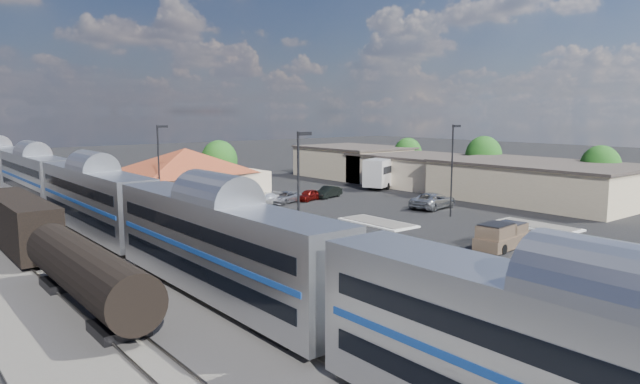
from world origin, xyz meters
TOP-DOWN VIEW (x-y plane):
  - ground at (0.00, 0.00)m, footprint 280.00×280.00m
  - railbed at (-21.00, 8.00)m, footprint 16.00×100.00m
  - platform at (-12.00, 6.00)m, footprint 5.50×92.00m
  - passenger_train at (-18.00, 12.85)m, footprint 3.00×104.00m
  - freight_cars at (-24.00, 10.89)m, footprint 2.80×46.00m
  - station_depot at (-4.56, 24.00)m, footprint 18.35×12.24m
  - buildings_east at (28.00, 14.28)m, footprint 14.40×51.40m
  - traffic_island_south at (4.00, 2.00)m, footprint 3.30×7.50m
  - traffic_island_north at (14.00, -8.00)m, footprint 3.30×7.50m
  - lamp_plat_s at (-10.90, -6.00)m, footprint 1.08×0.25m
  - lamp_plat_n at (-10.90, 16.00)m, footprint 1.08×0.25m
  - lamp_lot at (12.10, 0.00)m, footprint 1.08×0.25m
  - tree_east_a at (34.00, -4.00)m, footprint 4.56×4.56m
  - tree_east_b at (34.00, 12.00)m, footprint 4.94×4.94m
  - tree_east_c at (34.00, 26.00)m, footprint 4.41×4.41m
  - tree_depot at (3.00, 30.00)m, footprint 4.71×4.71m
  - pickup_truck at (4.75, -10.76)m, footprint 5.85×2.69m
  - suv at (14.48, 4.27)m, footprint 6.53×3.90m
  - coach_bus at (24.00, 20.24)m, footprint 12.52×7.62m
  - person_a at (-12.94, -17.84)m, footprint 0.43×0.64m
  - person_b at (-11.52, 8.64)m, footprint 0.80×0.95m
  - parked_car_a at (-5.46, 16.82)m, footprint 4.40×2.86m
  - parked_car_b at (-2.26, 17.12)m, footprint 4.19×2.56m
  - parked_car_c at (0.94, 16.82)m, footprint 5.29×3.57m
  - parked_car_d at (4.14, 17.12)m, footprint 5.11×3.59m
  - parked_car_e at (7.34, 16.82)m, footprint 4.08×2.67m
  - parked_car_f at (10.54, 17.12)m, footprint 4.45×2.65m

SIDE VIEW (x-z plane):
  - ground at x=0.00m, z-range 0.00..0.00m
  - railbed at x=-21.00m, z-range 0.00..0.12m
  - platform at x=-12.00m, z-range 0.00..0.18m
  - traffic_island_south at x=4.00m, z-range 0.00..0.21m
  - traffic_island_north at x=14.00m, z-range 0.00..0.21m
  - parked_car_e at x=7.34m, z-range 0.00..1.29m
  - parked_car_d at x=4.14m, z-range 0.00..1.29m
  - parked_car_b at x=-2.26m, z-range 0.00..1.30m
  - parked_car_f at x=10.54m, z-range 0.00..1.39m
  - parked_car_a at x=-5.46m, z-range 0.00..1.39m
  - parked_car_c at x=0.94m, z-range 0.00..1.42m
  - suv at x=14.48m, z-range 0.00..1.70m
  - pickup_truck at x=4.75m, z-range -0.05..1.90m
  - person_a at x=-12.94m, z-range 0.18..1.90m
  - person_b at x=-11.52m, z-range 0.18..1.92m
  - freight_cars at x=-24.00m, z-range -0.07..3.93m
  - buildings_east at x=28.00m, z-range -0.13..4.67m
  - coach_bus at x=24.00m, z-range 0.31..4.32m
  - passenger_train at x=-18.00m, z-range 0.09..5.64m
  - station_depot at x=-4.56m, z-range 0.03..6.23m
  - tree_east_c at x=34.00m, z-range 0.66..6.87m
  - tree_east_a at x=34.00m, z-range 0.68..7.10m
  - tree_depot at x=3.00m, z-range 0.71..7.34m
  - tree_east_b at x=34.00m, z-range 0.74..7.70m
  - lamp_plat_s at x=-10.90m, z-range 0.84..9.84m
  - lamp_plat_n at x=-10.90m, z-range 0.84..9.84m
  - lamp_lot at x=12.10m, z-range 0.84..9.84m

